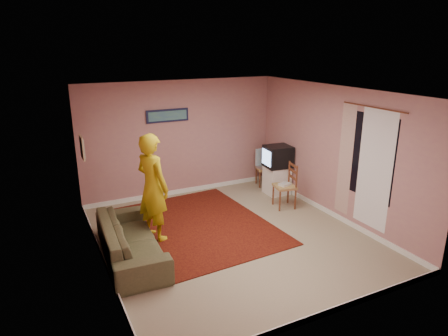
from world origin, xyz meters
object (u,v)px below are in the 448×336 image
crt_tv (278,156)px  person (153,187)px  sofa (130,240)px  tv_cabinet (277,180)px  chair_b (285,181)px  chair_a (265,164)px

crt_tv → person: (-3.19, -0.90, 0.07)m
crt_tv → sofa: (-3.74, -1.40, -0.58)m
tv_cabinet → person: (-3.19, -0.90, 0.64)m
chair_b → person: size_ratio=0.27×
chair_a → chair_b: chair_b is taller
chair_b → person: bearing=-76.0°
tv_cabinet → chair_b: size_ratio=1.25×
chair_a → sofa: bearing=-137.2°
tv_cabinet → chair_b: 0.85m
sofa → crt_tv: bearing=-66.3°
sofa → chair_b: bearing=-76.1°
tv_cabinet → chair_b: (-0.31, -0.75, 0.26)m
sofa → person: person is taller
chair_a → person: 3.60m
sofa → person: size_ratio=1.12×
crt_tv → sofa: size_ratio=0.29×
crt_tv → tv_cabinet: bearing=-0.0°
chair_a → chair_b: (-0.36, -1.35, 0.05)m
tv_cabinet → crt_tv: size_ratio=1.05×
tv_cabinet → crt_tv: bearing=174.2°
chair_b → person: 2.91m
crt_tv → person: 3.31m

